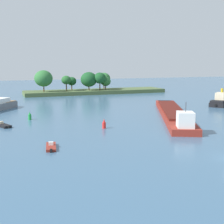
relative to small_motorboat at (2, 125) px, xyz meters
name	(u,v)px	position (x,y,z in m)	size (l,w,h in m)	color
treeline_island	(88,86)	(34.38, 57.65, 2.98)	(58.36, 13.19, 9.80)	#4C6038
small_motorboat	(2,125)	(0.00, 0.00, 0.00)	(3.60, 5.49, 0.98)	black
fishing_skiff	(51,147)	(6.60, -19.58, -0.03)	(2.11, 4.81, 0.90)	maroon
cargo_barge	(173,113)	(38.25, -2.32, 0.66)	(22.27, 40.36, 5.85)	maroon
tugboat	(220,101)	(61.55, 9.39, 1.03)	(10.72, 9.60, 5.06)	black
channel_buoy_red	(104,124)	(18.66, -9.01, 0.55)	(0.70, 0.70, 1.90)	red
channel_buoy_green	(30,116)	(5.97, 5.51, 0.55)	(0.70, 0.70, 1.90)	green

